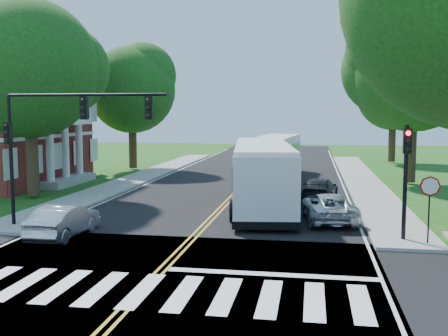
% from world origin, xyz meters
% --- Properties ---
extents(ground, '(140.00, 140.00, 0.00)m').
position_xyz_m(ground, '(0.00, 0.00, 0.00)').
color(ground, '#1E4812').
rests_on(ground, ground).
extents(road, '(14.00, 96.00, 0.01)m').
position_xyz_m(road, '(0.00, 18.00, 0.01)').
color(road, black).
rests_on(road, ground).
extents(cross_road, '(60.00, 12.00, 0.01)m').
position_xyz_m(cross_road, '(0.00, 0.00, 0.01)').
color(cross_road, black).
rests_on(cross_road, ground).
extents(center_line, '(0.36, 70.00, 0.01)m').
position_xyz_m(center_line, '(0.00, 22.00, 0.01)').
color(center_line, gold).
rests_on(center_line, road).
extents(edge_line_w, '(0.12, 70.00, 0.01)m').
position_xyz_m(edge_line_w, '(-6.80, 22.00, 0.01)').
color(edge_line_w, silver).
rests_on(edge_line_w, road).
extents(edge_line_e, '(0.12, 70.00, 0.01)m').
position_xyz_m(edge_line_e, '(6.80, 22.00, 0.01)').
color(edge_line_e, silver).
rests_on(edge_line_e, road).
extents(crosswalk, '(12.60, 3.00, 0.01)m').
position_xyz_m(crosswalk, '(0.00, -0.50, 0.02)').
color(crosswalk, silver).
rests_on(crosswalk, road).
extents(stop_bar, '(6.60, 0.40, 0.01)m').
position_xyz_m(stop_bar, '(3.50, 1.60, 0.02)').
color(stop_bar, silver).
rests_on(stop_bar, road).
extents(sidewalk_nw, '(2.60, 40.00, 0.15)m').
position_xyz_m(sidewalk_nw, '(-8.30, 25.00, 0.07)').
color(sidewalk_nw, gray).
rests_on(sidewalk_nw, ground).
extents(sidewalk_ne, '(2.60, 40.00, 0.15)m').
position_xyz_m(sidewalk_ne, '(8.30, 25.00, 0.07)').
color(sidewalk_ne, gray).
rests_on(sidewalk_ne, ground).
extents(tree_west_near, '(8.00, 8.00, 11.40)m').
position_xyz_m(tree_west_near, '(-11.50, 14.00, 7.53)').
color(tree_west_near, '#372616').
rests_on(tree_west_near, ground).
extents(tree_west_far, '(7.60, 7.60, 10.67)m').
position_xyz_m(tree_west_far, '(-11.00, 30.00, 7.00)').
color(tree_west_far, '#372616').
rests_on(tree_west_far, ground).
extents(tree_east_mid, '(8.40, 8.40, 11.93)m').
position_xyz_m(tree_east_mid, '(11.50, 24.00, 7.86)').
color(tree_east_mid, '#372616').
rests_on(tree_east_mid, ground).
extents(tree_east_far, '(7.20, 7.20, 10.34)m').
position_xyz_m(tree_east_far, '(12.50, 40.00, 6.86)').
color(tree_east_far, '#372616').
rests_on(tree_east_far, ground).
extents(signal_nw, '(7.15, 0.46, 5.66)m').
position_xyz_m(signal_nw, '(-5.86, 6.43, 4.38)').
color(signal_nw, black).
rests_on(signal_nw, ground).
extents(signal_ne, '(0.30, 0.46, 4.40)m').
position_xyz_m(signal_ne, '(8.20, 6.44, 2.96)').
color(signal_ne, black).
rests_on(signal_ne, ground).
extents(stop_sign, '(0.76, 0.08, 2.53)m').
position_xyz_m(stop_sign, '(9.00, 5.98, 2.03)').
color(stop_sign, black).
rests_on(stop_sign, ground).
extents(bus_lead, '(4.42, 13.29, 3.38)m').
position_xyz_m(bus_lead, '(2.06, 13.36, 1.80)').
color(bus_lead, silver).
rests_on(bus_lead, road).
extents(bus_follow, '(3.76, 12.47, 3.18)m').
position_xyz_m(bus_follow, '(1.80, 25.63, 1.69)').
color(bus_follow, silver).
rests_on(bus_follow, road).
extents(hatchback, '(1.42, 4.02, 1.32)m').
position_xyz_m(hatchback, '(-5.15, 5.13, 0.67)').
color(hatchback, silver).
rests_on(hatchback, road).
extents(suv, '(2.70, 4.93, 1.31)m').
position_xyz_m(suv, '(5.47, 10.01, 0.67)').
color(suv, silver).
rests_on(suv, road).
extents(dark_sedan, '(2.36, 4.65, 1.29)m').
position_xyz_m(dark_sedan, '(5.11, 15.74, 0.66)').
color(dark_sedan, black).
rests_on(dark_sedan, road).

